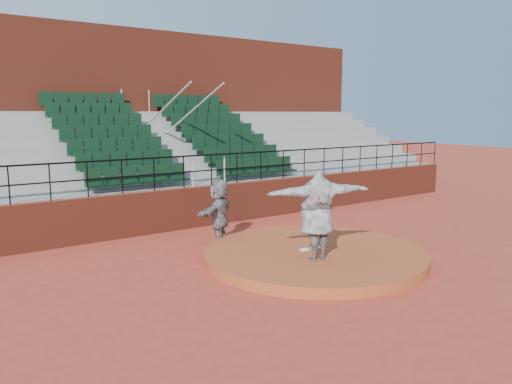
{
  "coord_description": "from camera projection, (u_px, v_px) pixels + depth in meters",
  "views": [
    {
      "loc": [
        -8.21,
        -8.95,
        3.63
      ],
      "look_at": [
        0.0,
        2.5,
        1.4
      ],
      "focal_mm": 35.0,
      "sensor_mm": 36.0,
      "label": 1
    }
  ],
  "objects": [
    {
      "name": "pitchers_mound",
      "position": [
        314.0,
        255.0,
        12.46
      ],
      "size": [
        5.5,
        5.5,
        0.25
      ],
      "primitive_type": "cylinder",
      "color": "#A24824",
      "rests_on": "ground"
    },
    {
      "name": "ground",
      "position": [
        314.0,
        260.0,
        12.48
      ],
      "size": [
        90.0,
        90.0,
        0.0
      ],
      "primitive_type": "plane",
      "color": "#A83825",
      "rests_on": "ground"
    },
    {
      "name": "pitching_rubber",
      "position": [
        310.0,
        248.0,
        12.56
      ],
      "size": [
        0.6,
        0.15,
        0.03
      ],
      "primitive_type": "cube",
      "color": "white",
      "rests_on": "pitchers_mound"
    },
    {
      "name": "boundary_wall",
      "position": [
        212.0,
        205.0,
        16.39
      ],
      "size": [
        24.0,
        0.3,
        1.3
      ],
      "primitive_type": "cube",
      "color": "maroon",
      "rests_on": "ground"
    },
    {
      "name": "pitcher",
      "position": [
        317.0,
        216.0,
        11.49
      ],
      "size": [
        2.66,
        1.43,
        2.09
      ],
      "primitive_type": "imported",
      "rotation": [
        0.0,
        0.0,
        2.84
      ],
      "color": "black",
      "rests_on": "pitchers_mound"
    },
    {
      "name": "seating_deck",
      "position": [
        163.0,
        171.0,
        19.19
      ],
      "size": [
        24.0,
        5.97,
        4.63
      ],
      "color": "gray",
      "rests_on": "ground"
    },
    {
      "name": "fielder",
      "position": [
        219.0,
        212.0,
        13.74
      ],
      "size": [
        1.73,
        1.39,
        1.85
      ],
      "primitive_type": "imported",
      "rotation": [
        0.0,
        0.0,
        3.72
      ],
      "color": "black",
      "rests_on": "ground"
    },
    {
      "name": "press_box_facade",
      "position": [
        123.0,
        115.0,
        22.04
      ],
      "size": [
        24.0,
        3.0,
        7.1
      ],
      "primitive_type": "cube",
      "color": "maroon",
      "rests_on": "ground"
    },
    {
      "name": "wall_railing",
      "position": [
        211.0,
        163.0,
        16.17
      ],
      "size": [
        24.04,
        0.05,
        1.03
      ],
      "color": "black",
      "rests_on": "boundary_wall"
    }
  ]
}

